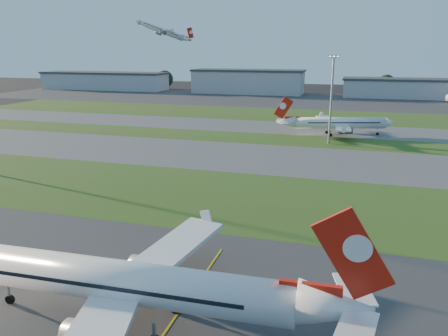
% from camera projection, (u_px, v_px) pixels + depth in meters
% --- Properties ---
extents(grass_strip_a, '(300.00, 34.00, 0.01)m').
position_uv_depth(grass_strip_a, '(230.00, 197.00, 82.97)').
color(grass_strip_a, '#374F1A').
rests_on(grass_strip_a, ground).
extents(taxiway_a, '(300.00, 32.00, 0.01)m').
position_uv_depth(taxiway_a, '(264.00, 158.00, 113.52)').
color(taxiway_a, '#515154').
rests_on(taxiway_a, ground).
extents(grass_strip_b, '(300.00, 18.00, 0.01)m').
position_uv_depth(grass_strip_b, '(280.00, 140.00, 136.67)').
color(grass_strip_b, '#374F1A').
rests_on(grass_strip_b, ground).
extents(taxiway_b, '(300.00, 26.00, 0.01)m').
position_uv_depth(taxiway_b, '(290.00, 128.00, 157.04)').
color(taxiway_b, '#515154').
rests_on(taxiway_b, ground).
extents(grass_strip_c, '(300.00, 40.00, 0.01)m').
position_uv_depth(grass_strip_c, '(301.00, 115.00, 187.59)').
color(grass_strip_c, '#374F1A').
rests_on(grass_strip_c, ground).
extents(apron_far, '(400.00, 80.00, 0.01)m').
position_uv_depth(apron_far, '(314.00, 100.00, 243.13)').
color(apron_far, '#333335').
rests_on(apron_far, ground).
extents(airliner_parked, '(41.61, 35.28, 12.98)m').
position_uv_depth(airliner_parked, '(132.00, 284.00, 43.48)').
color(airliner_parked, white).
rests_on(airliner_parked, ground).
extents(airliner_taxiing, '(35.42, 29.82, 11.37)m').
position_uv_depth(airliner_taxiing, '(339.00, 123.00, 142.69)').
color(airliner_taxiing, white).
rests_on(airliner_taxiing, ground).
extents(airliner_departing, '(24.58, 21.53, 9.45)m').
position_uv_depth(airliner_departing, '(162.00, 31.00, 233.51)').
color(airliner_departing, white).
extents(light_mast_centre, '(3.20, 0.70, 25.80)m').
position_uv_depth(light_mast_centre, '(332.00, 94.00, 126.85)').
color(light_mast_centre, gray).
rests_on(light_mast_centre, ground).
extents(hangar_far_west, '(91.80, 23.00, 12.20)m').
position_uv_depth(hangar_far_west, '(104.00, 81.00, 310.34)').
color(hangar_far_west, '#A2A4AA').
rests_on(hangar_far_west, ground).
extents(hangar_west, '(71.40, 23.00, 15.20)m').
position_uv_depth(hangar_west, '(248.00, 81.00, 281.22)').
color(hangar_west, '#A2A4AA').
rests_on(hangar_west, ground).
extents(hangar_east, '(81.60, 23.00, 11.20)m').
position_uv_depth(hangar_east, '(415.00, 88.00, 254.39)').
color(hangar_east, '#A2A4AA').
rests_on(hangar_east, ground).
extents(tree_far_west, '(11.00, 11.00, 12.00)m').
position_uv_depth(tree_far_west, '(67.00, 78.00, 333.22)').
color(tree_far_west, black).
rests_on(tree_far_west, ground).
extents(tree_west, '(12.10, 12.10, 13.20)m').
position_uv_depth(tree_west, '(165.00, 79.00, 313.02)').
color(tree_west, black).
rests_on(tree_west, ground).
extents(tree_mid_west, '(9.90, 9.90, 10.80)m').
position_uv_depth(tree_mid_west, '(289.00, 84.00, 285.04)').
color(tree_mid_west, black).
rests_on(tree_mid_west, ground).
extents(tree_mid_east, '(11.55, 11.55, 12.60)m').
position_uv_depth(tree_mid_east, '(386.00, 84.00, 271.15)').
color(tree_mid_east, black).
rests_on(tree_mid_east, ground).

